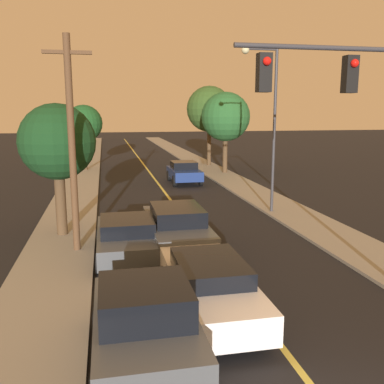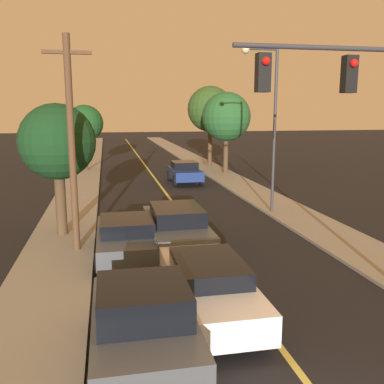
% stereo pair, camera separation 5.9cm
% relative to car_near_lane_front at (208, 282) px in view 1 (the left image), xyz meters
% --- Properties ---
extents(road_surface, '(8.10, 80.00, 0.01)m').
position_rel_car_near_lane_front_xyz_m(road_surface, '(1.13, 31.06, -0.73)').
color(road_surface, black).
rests_on(road_surface, ground).
extents(sidewalk_left, '(2.50, 80.00, 0.12)m').
position_rel_car_near_lane_front_xyz_m(sidewalk_left, '(-4.17, 31.06, -0.68)').
color(sidewalk_left, gray).
rests_on(sidewalk_left, ground).
extents(sidewalk_right, '(2.50, 80.00, 0.12)m').
position_rel_car_near_lane_front_xyz_m(sidewalk_right, '(6.43, 31.06, -0.68)').
color(sidewalk_right, gray).
rests_on(sidewalk_right, ground).
extents(car_near_lane_front, '(1.97, 5.14, 1.40)m').
position_rel_car_near_lane_front_xyz_m(car_near_lane_front, '(0.00, 0.00, 0.00)').
color(car_near_lane_front, white).
rests_on(car_near_lane_front, ground).
extents(car_near_lane_second, '(2.05, 5.10, 1.67)m').
position_rel_car_near_lane_front_xyz_m(car_near_lane_second, '(0.00, 4.80, 0.11)').
color(car_near_lane_second, '#474C51').
rests_on(car_near_lane_second, ground).
extents(car_outer_lane_front, '(2.07, 3.98, 1.75)m').
position_rel_car_near_lane_front_xyz_m(car_outer_lane_front, '(-1.78, -2.08, 0.13)').
color(car_outer_lane_front, '#474C51').
rests_on(car_outer_lane_front, ground).
extents(car_outer_lane_second, '(2.11, 4.49, 1.40)m').
position_rel_car_near_lane_front_xyz_m(car_outer_lane_second, '(-1.78, 4.48, -0.01)').
color(car_outer_lane_second, '#474C51').
rests_on(car_outer_lane_second, ground).
extents(car_far_oncoming, '(2.03, 4.05, 1.51)m').
position_rel_car_near_lane_front_xyz_m(car_far_oncoming, '(2.96, 19.27, 0.06)').
color(car_far_oncoming, navy).
rests_on(car_far_oncoming, ground).
extents(traffic_signal_mast, '(5.08, 0.42, 6.60)m').
position_rel_car_near_lane_front_xyz_m(traffic_signal_mast, '(4.00, 0.08, 4.10)').
color(traffic_signal_mast, '#333338').
rests_on(traffic_signal_mast, ground).
extents(streetlamp_right, '(1.78, 0.36, 7.78)m').
position_rel_car_near_lane_front_xyz_m(streetlamp_right, '(5.15, 9.53, 4.30)').
color(streetlamp_right, '#333338').
rests_on(streetlamp_right, ground).
extents(utility_pole_left, '(1.60, 0.24, 7.35)m').
position_rel_car_near_lane_front_xyz_m(utility_pole_left, '(-3.52, 5.31, 3.21)').
color(utility_pole_left, '#513823').
rests_on(utility_pole_left, ground).
extents(tree_left_near, '(2.94, 2.94, 5.16)m').
position_rel_car_near_lane_front_xyz_m(tree_left_near, '(-4.21, 7.41, 3.03)').
color(tree_left_near, '#4C3823').
rests_on(tree_left_near, ground).
extents(tree_left_far, '(3.03, 3.03, 5.37)m').
position_rel_car_near_lane_front_xyz_m(tree_left_far, '(-4.03, 26.92, 3.23)').
color(tree_left_far, '#4C3823').
rests_on(tree_left_far, ground).
extents(tree_right_near, '(4.06, 4.06, 7.07)m').
position_rel_car_near_lane_front_xyz_m(tree_right_near, '(6.88, 27.95, 4.40)').
color(tree_right_near, '#4C3823').
rests_on(tree_right_near, ground).
extents(tree_right_far, '(3.84, 3.84, 6.34)m').
position_rel_car_near_lane_front_xyz_m(tree_right_far, '(6.99, 23.05, 3.78)').
color(tree_right_far, '#4C3823').
rests_on(tree_right_far, ground).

